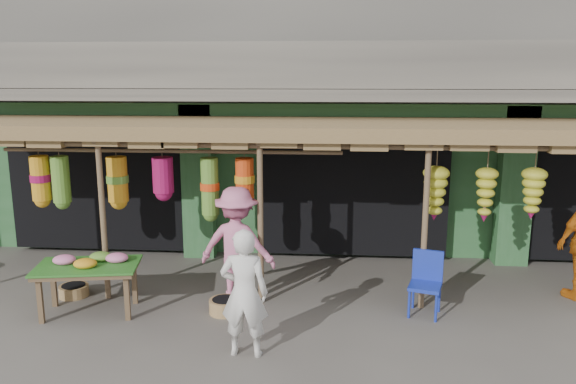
# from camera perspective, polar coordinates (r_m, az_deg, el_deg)

# --- Properties ---
(ground) EXTENTS (80.00, 80.00, 0.00)m
(ground) POSITION_cam_1_polar(r_m,az_deg,el_deg) (9.23, 6.88, -10.86)
(ground) COLOR #514C47
(ground) RESTS_ON ground
(building) EXTENTS (16.40, 6.80, 7.00)m
(building) POSITION_cam_1_polar(r_m,az_deg,el_deg) (13.38, 6.40, 11.01)
(building) COLOR gray
(building) RESTS_ON ground
(awning) EXTENTS (14.00, 2.70, 2.79)m
(awning) POSITION_cam_1_polar(r_m,az_deg,el_deg) (9.36, 6.22, 5.83)
(awning) COLOR brown
(awning) RESTS_ON ground
(flower_table) EXTENTS (1.61, 1.11, 0.89)m
(flower_table) POSITION_cam_1_polar(r_m,az_deg,el_deg) (8.99, -19.56, -7.20)
(flower_table) COLOR brown
(flower_table) RESTS_ON ground
(blue_chair) EXTENTS (0.57, 0.58, 0.96)m
(blue_chair) POSITION_cam_1_polar(r_m,az_deg,el_deg) (8.77, 13.85, -8.61)
(blue_chair) COLOR #192DA6
(blue_chair) RESTS_ON ground
(basket_mid) EXTENTS (0.48, 0.48, 0.18)m
(basket_mid) POSITION_cam_1_polar(r_m,az_deg,el_deg) (9.93, -20.92, -9.34)
(basket_mid) COLOR #9B7845
(basket_mid) RESTS_ON ground
(basket_right) EXTENTS (0.54, 0.54, 0.21)m
(basket_right) POSITION_cam_1_polar(r_m,az_deg,el_deg) (8.72, -6.44, -11.45)
(basket_right) COLOR #977446
(basket_right) RESTS_ON ground
(person_front) EXTENTS (0.62, 0.42, 1.68)m
(person_front) POSITION_cam_1_polar(r_m,az_deg,el_deg) (7.23, -4.46, -10.19)
(person_front) COLOR silver
(person_front) RESTS_ON ground
(person_shopper) EXTENTS (1.29, 0.86, 1.86)m
(person_shopper) POSITION_cam_1_polar(r_m,az_deg,el_deg) (8.82, -5.20, -5.44)
(person_shopper) COLOR pink
(person_shopper) RESTS_ON ground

